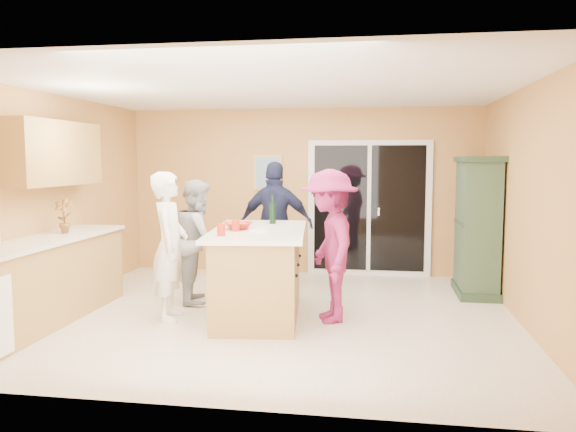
# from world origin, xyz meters

# --- Properties ---
(floor) EXTENTS (5.50, 5.50, 0.00)m
(floor) POSITION_xyz_m (0.00, 0.00, 0.00)
(floor) COLOR white
(floor) RESTS_ON ground
(ceiling) EXTENTS (5.50, 5.00, 0.10)m
(ceiling) POSITION_xyz_m (0.00, 0.00, 2.60)
(ceiling) COLOR white
(ceiling) RESTS_ON wall_back
(wall_back) EXTENTS (5.50, 0.10, 2.60)m
(wall_back) POSITION_xyz_m (0.00, 2.50, 1.30)
(wall_back) COLOR #F0AD62
(wall_back) RESTS_ON ground
(wall_front) EXTENTS (5.50, 0.10, 2.60)m
(wall_front) POSITION_xyz_m (0.00, -2.50, 1.30)
(wall_front) COLOR #F0AD62
(wall_front) RESTS_ON ground
(wall_left) EXTENTS (0.10, 5.00, 2.60)m
(wall_left) POSITION_xyz_m (-2.75, 0.00, 1.30)
(wall_left) COLOR #F0AD62
(wall_left) RESTS_ON ground
(wall_right) EXTENTS (0.10, 5.00, 2.60)m
(wall_right) POSITION_xyz_m (2.75, 0.00, 1.30)
(wall_right) COLOR #F0AD62
(wall_right) RESTS_ON ground
(left_cabinet_run) EXTENTS (0.65, 3.05, 1.24)m
(left_cabinet_run) POSITION_xyz_m (-2.45, -1.05, 0.46)
(left_cabinet_run) COLOR #A67E40
(left_cabinet_run) RESTS_ON floor
(upper_cabinets) EXTENTS (0.35, 1.60, 0.75)m
(upper_cabinets) POSITION_xyz_m (-2.58, -0.20, 1.88)
(upper_cabinets) COLOR #A67E40
(upper_cabinets) RESTS_ON wall_left
(sliding_door) EXTENTS (1.90, 0.07, 2.10)m
(sliding_door) POSITION_xyz_m (1.05, 2.46, 1.05)
(sliding_door) COLOR silver
(sliding_door) RESTS_ON floor
(framed_picture) EXTENTS (0.46, 0.04, 0.56)m
(framed_picture) POSITION_xyz_m (-0.55, 2.48, 1.60)
(framed_picture) COLOR tan
(framed_picture) RESTS_ON wall_back
(kitchen_island) EXTENTS (1.24, 2.02, 1.01)m
(kitchen_island) POSITION_xyz_m (-0.16, -0.08, 0.47)
(kitchen_island) COLOR #A67E40
(kitchen_island) RESTS_ON floor
(green_hutch) EXTENTS (0.53, 1.00, 1.84)m
(green_hutch) POSITION_xyz_m (2.49, 1.41, 0.90)
(green_hutch) COLOR #233925
(green_hutch) RESTS_ON floor
(woman_white) EXTENTS (0.51, 0.67, 1.67)m
(woman_white) POSITION_xyz_m (-1.13, -0.33, 0.83)
(woman_white) COLOR white
(woman_white) RESTS_ON floor
(woman_grey) EXTENTS (0.77, 0.88, 1.55)m
(woman_grey) POSITION_xyz_m (-1.06, 0.49, 0.78)
(woman_grey) COLOR #9F9FA1
(woman_grey) RESTS_ON floor
(woman_navy) EXTENTS (1.05, 0.45, 1.78)m
(woman_navy) POSITION_xyz_m (-0.23, 1.40, 0.89)
(woman_navy) COLOR #1B1C3C
(woman_navy) RESTS_ON floor
(woman_magenta) EXTENTS (0.90, 1.22, 1.70)m
(woman_magenta) POSITION_xyz_m (0.65, -0.13, 0.85)
(woman_magenta) COLOR #9C225E
(woman_magenta) RESTS_ON floor
(serving_bowl) EXTENTS (0.41, 0.41, 0.08)m
(serving_bowl) POSITION_xyz_m (-0.40, -0.10, 1.05)
(serving_bowl) COLOR #B12513
(serving_bowl) RESTS_ON kitchen_island
(tulip_vase) EXTENTS (0.23, 0.17, 0.42)m
(tulip_vase) POSITION_xyz_m (-2.45, -0.26, 1.15)
(tulip_vase) COLOR red
(tulip_vase) RESTS_ON left_cabinet_run
(tumbler_near) EXTENTS (0.10, 0.10, 0.13)m
(tumbler_near) POSITION_xyz_m (-0.43, -0.68, 1.07)
(tumbler_near) COLOR #B12513
(tumbler_near) RESTS_ON kitchen_island
(tumbler_far) EXTENTS (0.11, 0.11, 0.12)m
(tumbler_far) POSITION_xyz_m (-0.38, -0.28, 1.07)
(tumbler_far) COLOR #B12513
(tumbler_far) RESTS_ON kitchen_island
(wine_bottle) EXTENTS (0.08, 0.08, 0.35)m
(wine_bottle) POSITION_xyz_m (-0.11, 0.50, 1.15)
(wine_bottle) COLOR black
(wine_bottle) RESTS_ON kitchen_island
(white_plate) EXTENTS (0.25, 0.25, 0.02)m
(white_plate) POSITION_xyz_m (-0.14, -0.19, 1.02)
(white_plate) COLOR white
(white_plate) RESTS_ON kitchen_island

